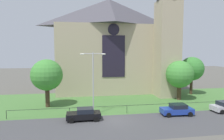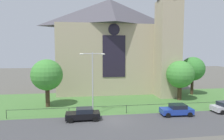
{
  "view_description": "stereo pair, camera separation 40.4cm",
  "coord_description": "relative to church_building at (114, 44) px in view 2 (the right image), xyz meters",
  "views": [
    {
      "loc": [
        -4.13,
        -23.28,
        8.35
      ],
      "look_at": [
        0.82,
        8.0,
        5.57
      ],
      "focal_mm": 31.29,
      "sensor_mm": 36.0,
      "label": 1
    },
    {
      "loc": [
        -3.73,
        -23.34,
        8.35
      ],
      "look_at": [
        0.82,
        8.0,
        5.57
      ],
      "focal_mm": 31.29,
      "sensor_mm": 36.0,
      "label": 2
    }
  ],
  "objects": [
    {
      "name": "tree_left_near",
      "position": [
        -12.17,
        -11.6,
        -5.32
      ],
      "size": [
        4.81,
        4.81,
        7.39
      ],
      "color": "#423021",
      "rests_on": "ground"
    },
    {
      "name": "road_asphalt",
      "position": [
        -2.81,
        -21.18,
        -10.27
      ],
      "size": [
        120.0,
        8.0,
        0.01
      ],
      "primitive_type": "cube",
      "color": "#424244",
      "rests_on": "ground"
    },
    {
      "name": "parked_car_blue",
      "position": [
        5.72,
        -18.46,
        -9.53
      ],
      "size": [
        4.28,
        2.18,
        1.51
      ],
      "rotation": [
        0.0,
        0.0,
        3.1
      ],
      "color": "#1E3899",
      "rests_on": "ground"
    },
    {
      "name": "tree_right_far",
      "position": [
        14.96,
        -6.47,
        -5.11
      ],
      "size": [
        4.73,
        4.73,
        7.56
      ],
      "color": "#423021",
      "rests_on": "ground"
    },
    {
      "name": "parked_car_black",
      "position": [
        -6.69,
        -18.53,
        -9.53
      ],
      "size": [
        4.23,
        2.08,
        1.51
      ],
      "rotation": [
        0.0,
        0.0,
        3.16
      ],
      "color": "black",
      "rests_on": "ground"
    },
    {
      "name": "grass_verge",
      "position": [
        -2.81,
        -11.18,
        -10.27
      ],
      "size": [
        120.0,
        20.0,
        0.01
      ],
      "primitive_type": "cube",
      "color": "#477538",
      "rests_on": "ground"
    },
    {
      "name": "streetlamp_near",
      "position": [
        -5.41,
        -16.78,
        -4.92
      ],
      "size": [
        3.37,
        0.26,
        8.44
      ],
      "color": "#B2B2B7",
      "rests_on": "ground"
    },
    {
      "name": "church_building",
      "position": [
        0.0,
        0.0,
        0.0
      ],
      "size": [
        23.2,
        16.2,
        26.0
      ],
      "color": "tan",
      "rests_on": "ground"
    },
    {
      "name": "ground",
      "position": [
        -2.81,
        -9.18,
        -10.27
      ],
      "size": [
        160.0,
        160.0,
        0.0
      ],
      "primitive_type": "plane",
      "color": "#56544C"
    },
    {
      "name": "iron_railing",
      "position": [
        -0.77,
        -16.68,
        -9.3
      ],
      "size": [
        31.25,
        0.07,
        1.13
      ],
      "color": "black",
      "rests_on": "ground"
    },
    {
      "name": "tree_right_near",
      "position": [
        10.28,
        -10.37,
        -5.72
      ],
      "size": [
        4.82,
        4.82,
        7.0
      ],
      "color": "#423021",
      "rests_on": "ground"
    }
  ]
}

